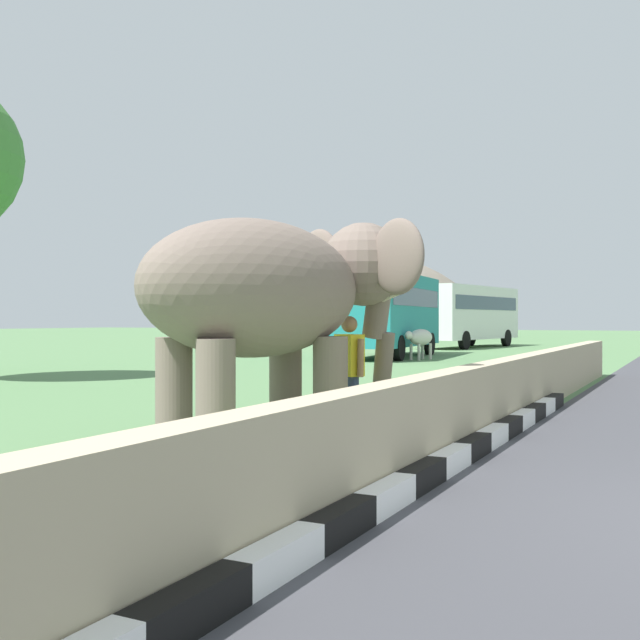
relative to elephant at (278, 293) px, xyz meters
The scene contains 8 objects.
striped_curb 3.52m from the elephant, 127.74° to the right, with size 16.20×0.20×0.24m.
barrier_parapet 2.58m from the elephant, 76.43° to the right, with size 28.00×0.36×1.00m, color tan.
elephant is the anchor object (origin of this frame).
person_handler 1.73m from the elephant, 15.00° to the right, with size 0.40×0.60×1.66m.
bus_teal 22.78m from the elephant, 18.14° to the left, with size 8.68×3.35×3.50m.
bus_white 34.90m from the elephant, 11.88° to the left, with size 9.76×3.81×3.50m.
cow_near 20.91m from the elephant, 14.40° to the left, with size 1.93×0.87×1.23m.
hill_east 58.03m from the elephant, 22.70° to the left, with size 26.82×21.46×14.95m.
Camera 1 is at (-6.59, 1.39, 1.60)m, focal length 41.85 mm.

